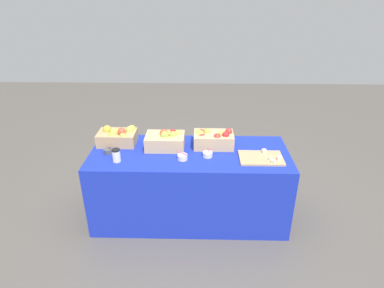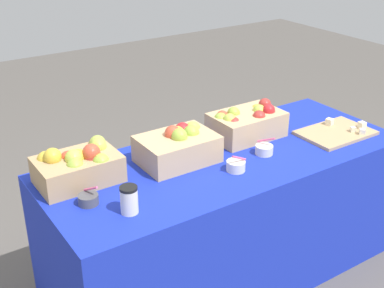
% 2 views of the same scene
% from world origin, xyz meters
% --- Properties ---
extents(ground_plane, '(10.00, 10.00, 0.00)m').
position_xyz_m(ground_plane, '(0.00, 0.00, 0.00)').
color(ground_plane, '#56514C').
extents(table, '(1.90, 0.76, 0.74)m').
position_xyz_m(table, '(0.00, 0.00, 0.37)').
color(table, '#192DB7').
rests_on(table, ground_plane).
extents(apple_crate_left, '(0.37, 0.25, 0.19)m').
position_xyz_m(apple_crate_left, '(-0.72, 0.17, 0.82)').
color(apple_crate_left, tan).
rests_on(apple_crate_left, table).
extents(apple_crate_middle, '(0.37, 0.26, 0.19)m').
position_xyz_m(apple_crate_middle, '(-0.23, 0.09, 0.82)').
color(apple_crate_middle, tan).
rests_on(apple_crate_middle, table).
extents(apple_crate_right, '(0.39, 0.25, 0.18)m').
position_xyz_m(apple_crate_right, '(0.23, 0.14, 0.82)').
color(apple_crate_right, tan).
rests_on(apple_crate_right, table).
extents(cutting_board_front, '(0.40, 0.28, 0.05)m').
position_xyz_m(cutting_board_front, '(0.67, -0.12, 0.75)').
color(cutting_board_front, tan).
rests_on(cutting_board_front, table).
extents(sample_bowl_near, '(0.10, 0.09, 0.10)m').
position_xyz_m(sample_bowl_near, '(-0.06, -0.15, 0.77)').
color(sample_bowl_near, silver).
rests_on(sample_bowl_near, table).
extents(sample_bowl_mid, '(0.09, 0.10, 0.10)m').
position_xyz_m(sample_bowl_mid, '(0.17, -0.09, 0.76)').
color(sample_bowl_mid, silver).
rests_on(sample_bowl_mid, table).
extents(sample_bowl_far, '(0.09, 0.09, 0.09)m').
position_xyz_m(sample_bowl_far, '(-0.77, -0.04, 0.76)').
color(sample_bowl_far, '#4C4C51').
rests_on(sample_bowl_far, table).
extents(coffee_cup, '(0.08, 0.08, 0.12)m').
position_xyz_m(coffee_cup, '(-0.66, -0.20, 0.80)').
color(coffee_cup, silver).
rests_on(coffee_cup, table).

